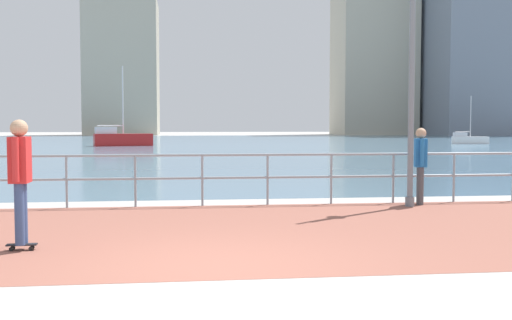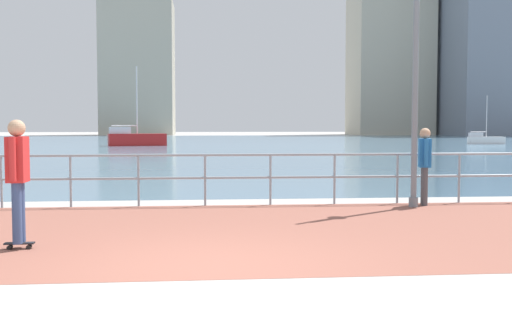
{
  "view_description": "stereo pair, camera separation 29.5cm",
  "coord_description": "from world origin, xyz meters",
  "px_view_note": "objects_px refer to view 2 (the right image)",
  "views": [
    {
      "loc": [
        -0.3,
        -6.95,
        1.71
      ],
      "look_at": [
        0.89,
        3.33,
        1.1
      ],
      "focal_mm": 41.34,
      "sensor_mm": 36.0,
      "label": 1
    },
    {
      "loc": [
        -0.0,
        -6.98,
        1.71
      ],
      "look_at": [
        0.89,
        3.33,
        1.1
      ],
      "focal_mm": 41.34,
      "sensor_mm": 36.0,
      "label": 2
    }
  ],
  "objects_px": {
    "bystander": "(425,160)",
    "lamppost": "(420,59)",
    "sailboat_gray": "(135,138)",
    "skateboarder": "(18,171)",
    "sailboat_red": "(485,139)"
  },
  "relations": [
    {
      "from": "skateboarder",
      "to": "sailboat_gray",
      "type": "relative_size",
      "value": 0.27
    },
    {
      "from": "lamppost",
      "to": "sailboat_gray",
      "type": "bearing_deg",
      "value": 105.1
    },
    {
      "from": "sailboat_gray",
      "to": "skateboarder",
      "type": "bearing_deg",
      "value": -85.52
    },
    {
      "from": "bystander",
      "to": "sailboat_gray",
      "type": "height_order",
      "value": "sailboat_gray"
    },
    {
      "from": "skateboarder",
      "to": "sailboat_red",
      "type": "distance_m",
      "value": 52.16
    },
    {
      "from": "skateboarder",
      "to": "sailboat_gray",
      "type": "xyz_separation_m",
      "value": [
        -3.29,
        42.01,
        -0.44
      ]
    },
    {
      "from": "skateboarder",
      "to": "bystander",
      "type": "distance_m",
      "value": 8.21
    },
    {
      "from": "bystander",
      "to": "sailboat_red",
      "type": "distance_m",
      "value": 45.16
    },
    {
      "from": "bystander",
      "to": "lamppost",
      "type": "bearing_deg",
      "value": -143.76
    },
    {
      "from": "lamppost",
      "to": "bystander",
      "type": "height_order",
      "value": "lamppost"
    },
    {
      "from": "bystander",
      "to": "sailboat_gray",
      "type": "distance_m",
      "value": 39.57
    },
    {
      "from": "skateboarder",
      "to": "sailboat_gray",
      "type": "distance_m",
      "value": 42.14
    },
    {
      "from": "lamppost",
      "to": "bystander",
      "type": "xyz_separation_m",
      "value": [
        0.2,
        0.15,
        -2.12
      ]
    },
    {
      "from": "lamppost",
      "to": "skateboarder",
      "type": "xyz_separation_m",
      "value": [
        -7.04,
        -3.72,
        -2.01
      ]
    },
    {
      "from": "skateboarder",
      "to": "bystander",
      "type": "bearing_deg",
      "value": 28.13
    }
  ]
}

